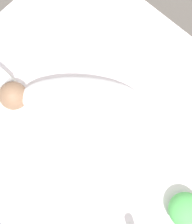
# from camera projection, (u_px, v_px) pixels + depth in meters

# --- Properties ---
(ground_plane) EXTENTS (12.00, 12.00, 0.00)m
(ground_plane) POSITION_uv_depth(u_px,v_px,m) (106.00, 134.00, 1.41)
(ground_plane) COLOR #514C47
(bed_mattress) EXTENTS (1.38, 1.07, 0.18)m
(bed_mattress) POSITION_uv_depth(u_px,v_px,m) (107.00, 130.00, 1.32)
(bed_mattress) COLOR white
(bed_mattress) RESTS_ON ground_plane
(burp_cloth) EXTENTS (0.24, 0.19, 0.02)m
(burp_cloth) POSITION_uv_depth(u_px,v_px,m) (9.00, 106.00, 1.25)
(burp_cloth) COLOR white
(burp_cloth) RESTS_ON bed_mattress
(swaddled_baby) EXTENTS (0.52, 0.45, 0.13)m
(swaddled_baby) POSITION_uv_depth(u_px,v_px,m) (77.00, 100.00, 1.20)
(swaddled_baby) COLOR white
(swaddled_baby) RESTS_ON bed_mattress
(turtle_plush) EXTENTS (0.16, 0.13, 0.09)m
(turtle_plush) POSITION_uv_depth(u_px,v_px,m) (187.00, 211.00, 1.11)
(turtle_plush) COLOR #51B756
(turtle_plush) RESTS_ON bed_mattress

